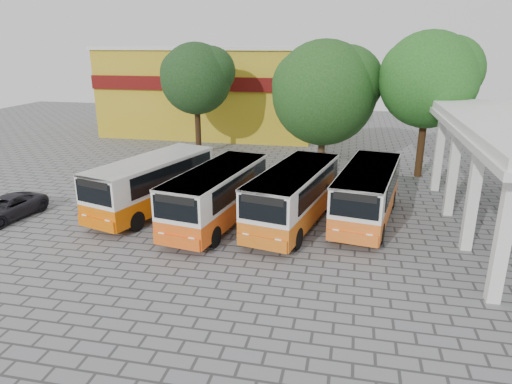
% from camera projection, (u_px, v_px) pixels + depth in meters
% --- Properties ---
extents(ground, '(90.00, 90.00, 0.00)m').
position_uv_depth(ground, '(281.00, 250.00, 19.86)').
color(ground, slate).
rests_on(ground, ground).
extents(shophouse_block, '(20.40, 10.40, 8.30)m').
position_uv_depth(shophouse_block, '(213.00, 90.00, 44.90)').
color(shophouse_block, '#B19418').
rests_on(shophouse_block, ground).
extents(bus_far_left, '(4.53, 8.42, 2.86)m').
position_uv_depth(bus_far_left, '(152.00, 181.00, 24.02)').
color(bus_far_left, '#E05E00').
rests_on(bus_far_left, ground).
extents(bus_centre_left, '(3.60, 8.09, 2.80)m').
position_uv_depth(bus_centre_left, '(217.00, 193.00, 22.27)').
color(bus_centre_left, '#E85510').
rests_on(bus_centre_left, ground).
extents(bus_centre_right, '(3.93, 8.26, 2.84)m').
position_uv_depth(bus_centre_right, '(294.00, 194.00, 22.11)').
color(bus_centre_right, '#D26210').
rests_on(bus_centre_right, ground).
extents(bus_far_right, '(3.58, 8.01, 2.77)m').
position_uv_depth(bus_far_right, '(367.00, 191.00, 22.60)').
color(bus_far_right, orange).
rests_on(bus_far_right, ground).
extents(tree_left, '(5.74, 5.47, 8.71)m').
position_uv_depth(tree_left, '(197.00, 76.00, 35.08)').
color(tree_left, '#322011').
rests_on(tree_left, ground).
extents(tree_middle, '(7.64, 7.28, 8.91)m').
position_uv_depth(tree_middle, '(326.00, 90.00, 31.70)').
color(tree_middle, '#4A3720').
rests_on(tree_middle, ground).
extents(tree_right, '(6.43, 6.12, 9.43)m').
position_uv_depth(tree_right, '(430.00, 77.00, 28.90)').
color(tree_right, '#382210').
rests_on(tree_right, ground).
extents(parked_car, '(2.51, 4.40, 1.16)m').
position_uv_depth(parked_car, '(6.00, 208.00, 23.27)').
color(parked_car, black).
rests_on(parked_car, ground).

